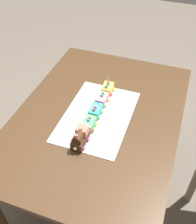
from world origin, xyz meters
The scene contains 9 objects.
ground_plane centered at (0.00, 0.00, 0.00)m, with size 8.00×8.00×0.00m, color #6B6054.
dining_table centered at (0.00, 0.00, 0.63)m, with size 1.40×1.00×0.74m.
cake_board centered at (-0.01, 0.00, 0.74)m, with size 0.60×0.40×0.00m, color silver.
cake_locomotive centered at (-0.25, 0.01, 0.79)m, with size 0.14×0.08×0.12m.
cake_car_caboose_mint_green centered at (-0.12, 0.01, 0.77)m, with size 0.10×0.08×0.07m.
cake_car_gondola_turquoise centered at (-0.01, 0.01, 0.77)m, with size 0.10×0.08×0.07m.
cake_car_tanker_bubblegum centered at (0.11, 0.01, 0.77)m, with size 0.10×0.08×0.07m.
cake_car_hopper_lemon centered at (0.23, 0.01, 0.77)m, with size 0.10×0.08×0.07m.
birthday_candle centered at (0.23, 0.01, 0.85)m, with size 0.01×0.01×0.06m.
Camera 1 is at (-1.15, -0.41, 1.91)m, focal length 43.29 mm.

